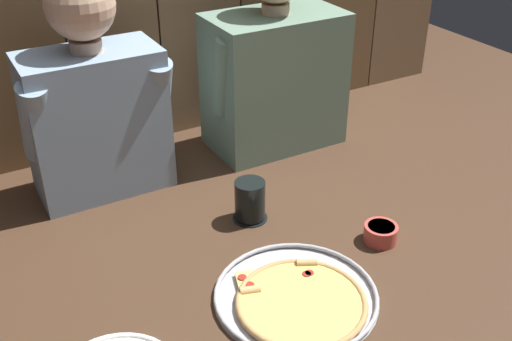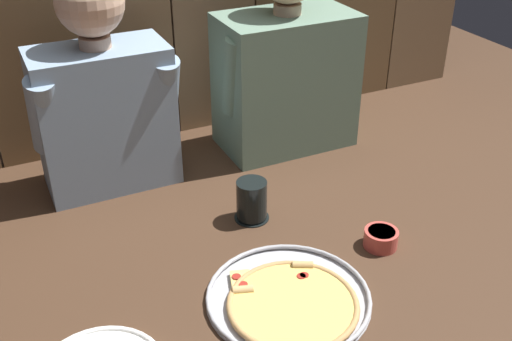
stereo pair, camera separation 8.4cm
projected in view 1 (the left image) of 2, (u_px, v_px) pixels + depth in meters
ground_plane at (283, 252)px, 1.45m from camera, size 3.20×3.20×0.00m
pizza_tray at (298, 298)px, 1.30m from camera, size 0.36×0.36×0.03m
drinking_glass at (249, 201)px, 1.54m from camera, size 0.09×0.09×0.11m
dipping_bowl at (381, 232)px, 1.47m from camera, size 0.08×0.08×0.04m
diner_left at (93, 95)px, 1.57m from camera, size 0.39×0.20×0.60m
diner_right at (275, 61)px, 1.80m from camera, size 0.43×0.23×0.62m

